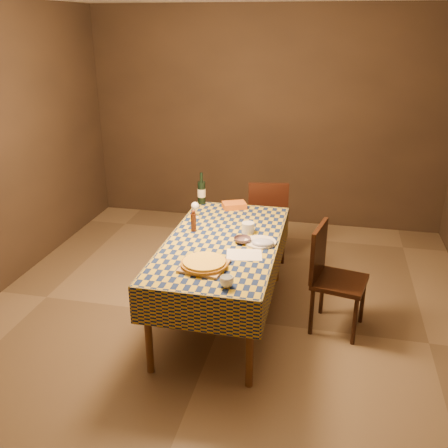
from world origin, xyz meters
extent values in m
plane|color=brown|center=(0.00, 0.00, 0.00)|extent=(5.00, 5.00, 0.00)
cube|color=#34271D|center=(0.00, 2.50, 1.35)|extent=(4.50, 0.10, 2.70)
cube|color=#34271D|center=(0.00, -2.50, 1.35)|extent=(4.50, 0.10, 2.70)
cylinder|color=brown|center=(-0.38, -0.83, 0.38)|extent=(0.06, 0.06, 0.75)
cylinder|color=brown|center=(0.38, -0.83, 0.38)|extent=(0.06, 0.06, 0.75)
cylinder|color=brown|center=(-0.38, 0.83, 0.38)|extent=(0.06, 0.06, 0.75)
cylinder|color=brown|center=(0.38, 0.83, 0.38)|extent=(0.06, 0.06, 0.75)
cube|color=brown|center=(0.00, 0.00, 0.74)|extent=(0.90, 1.80, 0.03)
cube|color=brown|center=(0.00, 0.00, 0.76)|extent=(0.92, 1.82, 0.02)
cube|color=brown|center=(0.00, -0.92, 0.62)|extent=(0.94, 0.01, 0.30)
cube|color=brown|center=(0.00, 0.92, 0.62)|extent=(0.94, 0.01, 0.30)
cube|color=brown|center=(-0.47, 0.00, 0.62)|extent=(0.01, 1.84, 0.30)
cube|color=brown|center=(0.47, 0.00, 0.62)|extent=(0.01, 1.84, 0.30)
cube|color=#A47D4D|center=(-0.03, -0.51, 0.78)|extent=(0.36, 0.36, 0.02)
cylinder|color=#9B6319|center=(-0.03, -0.51, 0.80)|extent=(0.45, 0.45, 0.02)
cylinder|color=gold|center=(-0.03, -0.51, 0.82)|extent=(0.41, 0.41, 0.02)
cylinder|color=#482010|center=(-0.30, 0.15, 0.85)|extent=(0.05, 0.05, 0.16)
sphere|color=#482010|center=(-0.30, 0.15, 0.95)|extent=(0.04, 0.04, 0.04)
imported|color=#5C454D|center=(0.17, -0.01, 0.79)|extent=(0.17, 0.17, 0.04)
cylinder|color=white|center=(-0.37, 0.48, 0.77)|extent=(0.07, 0.07, 0.00)
cylinder|color=white|center=(-0.37, 0.48, 0.81)|extent=(0.01, 0.01, 0.07)
sphere|color=white|center=(-0.37, 0.48, 0.88)|extent=(0.08, 0.08, 0.08)
ellipsoid|color=#44080C|center=(-0.37, 0.48, 0.87)|extent=(0.05, 0.05, 0.03)
cylinder|color=black|center=(-0.41, 0.86, 0.88)|extent=(0.10, 0.10, 0.23)
cylinder|color=black|center=(-0.41, 0.86, 1.05)|extent=(0.04, 0.04, 0.09)
cylinder|color=beige|center=(-0.41, 0.86, 0.88)|extent=(0.11, 0.11, 0.08)
cylinder|color=silver|center=(0.18, 0.21, 0.82)|extent=(0.11, 0.11, 0.09)
cube|color=#C25E19|center=(-0.06, 0.80, 0.80)|extent=(0.27, 0.23, 0.06)
cylinder|color=white|center=(0.32, 0.02, 0.78)|extent=(0.28, 0.28, 0.02)
imported|color=white|center=(0.20, -0.77, 0.81)|extent=(0.12, 0.12, 0.08)
cube|color=white|center=(0.23, -0.24, 0.77)|extent=(0.31, 0.26, 0.00)
ellipsoid|color=#ADB5DD|center=(0.34, -0.03, 0.80)|extent=(0.22, 0.19, 0.05)
cube|color=black|center=(0.19, 1.38, 0.45)|extent=(0.49, 0.49, 0.04)
cube|color=black|center=(0.23, 1.18, 0.70)|extent=(0.42, 0.11, 0.46)
cylinder|color=black|center=(0.34, 1.59, 0.21)|extent=(0.04, 0.04, 0.43)
cylinder|color=black|center=(-0.02, 1.52, 0.21)|extent=(0.04, 0.04, 0.43)
cylinder|color=black|center=(0.40, 1.23, 0.21)|extent=(0.04, 0.04, 0.43)
cylinder|color=black|center=(0.05, 1.17, 0.21)|extent=(0.04, 0.04, 0.43)
cube|color=black|center=(0.99, 0.07, 0.45)|extent=(0.50, 0.50, 0.04)
cube|color=black|center=(0.80, 0.11, 0.70)|extent=(0.12, 0.42, 0.46)
cylinder|color=black|center=(1.13, -0.14, 0.21)|extent=(0.04, 0.04, 0.43)
cylinder|color=black|center=(1.21, 0.21, 0.21)|extent=(0.04, 0.04, 0.43)
cylinder|color=black|center=(0.78, -0.07, 0.21)|extent=(0.04, 0.04, 0.43)
cylinder|color=black|center=(0.85, 0.29, 0.21)|extent=(0.04, 0.04, 0.43)
camera|label=1|loc=(0.83, -3.75, 2.47)|focal=40.00mm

